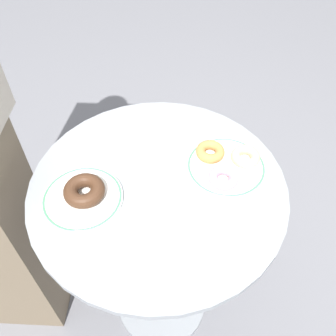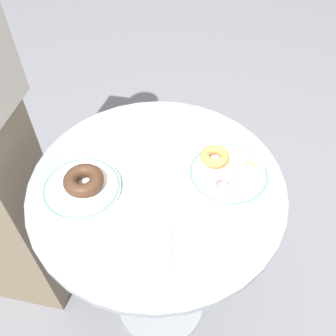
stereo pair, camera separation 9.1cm
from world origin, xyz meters
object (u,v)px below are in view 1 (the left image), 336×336
plate_left (83,198)px  donut_chocolate (84,191)px  donut_pink_frosted (223,178)px  donut_glazed (245,157)px  paper_napkin (158,246)px  cafe_table (159,237)px  plate_right (226,167)px  donut_old_fashioned (210,152)px

plate_left → donut_chocolate: 0.02m
donut_chocolate → donut_pink_frosted: 0.34m
donut_glazed → paper_napkin: size_ratio=0.64×
cafe_table → paper_napkin: bearing=-109.2°
donut_pink_frosted → cafe_table: bearing=161.7°
donut_glazed → plate_left: bearing=176.4°
cafe_table → donut_pink_frosted: 0.32m
plate_right → donut_glazed: size_ratio=2.69×
cafe_table → donut_old_fashioned: bearing=14.3°
donut_pink_frosted → donut_old_fashioned: bearing=86.3°
paper_napkin → plate_right: bearing=32.8°
plate_left → donut_old_fashioned: size_ratio=2.56×
plate_left → donut_pink_frosted: (0.34, -0.07, 0.02)m
donut_chocolate → donut_old_fashioned: 0.34m
plate_right → donut_chocolate: donut_chocolate is taller
cafe_table → donut_glazed: 0.36m
donut_glazed → paper_napkin: bearing=-152.1°
paper_napkin → plate_left: bearing=125.1°
donut_pink_frosted → plate_left: bearing=168.1°
plate_left → donut_chocolate: (0.01, 0.00, 0.02)m
plate_left → paper_napkin: size_ratio=1.65×
cafe_table → donut_pink_frosted: (0.15, -0.05, 0.28)m
plate_right → paper_napkin: 0.29m
donut_chocolate → donut_old_fashioned: (0.34, 0.02, -0.00)m
donut_old_fashioned → paper_napkin: donut_old_fashioned is taller
plate_right → donut_pink_frosted: bearing=-124.8°
plate_right → donut_chocolate: bearing=175.1°
plate_right → donut_chocolate: (-0.36, 0.03, 0.02)m
cafe_table → donut_chocolate: bearing=172.3°
paper_napkin → cafe_table: bearing=70.8°
plate_left → donut_old_fashioned: bearing=3.3°
cafe_table → plate_left: (-0.18, 0.02, 0.26)m
donut_old_fashioned → cafe_table: bearing=-165.7°
cafe_table → donut_chocolate: (-0.18, 0.02, 0.28)m
cafe_table → paper_napkin: paper_napkin is taller
cafe_table → donut_old_fashioned: (0.16, 0.04, 0.28)m
cafe_table → donut_pink_frosted: bearing=-18.3°
donut_old_fashioned → donut_pink_frosted: 0.09m
plate_right → donut_pink_frosted: 0.06m
donut_old_fashioned → plate_right: bearing=-62.6°
donut_pink_frosted → paper_napkin: bearing=-152.2°
donut_chocolate → donut_glazed: 0.41m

